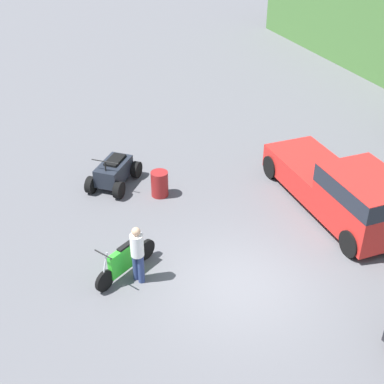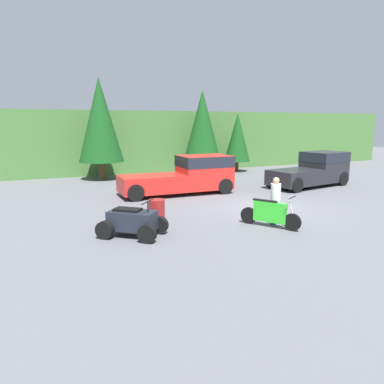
{
  "view_description": "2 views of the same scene",
  "coord_description": "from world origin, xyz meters",
  "px_view_note": "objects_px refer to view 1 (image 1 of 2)",
  "views": [
    {
      "loc": [
        9.44,
        -5.28,
        9.69
      ],
      "look_at": [
        -3.43,
        0.01,
        0.95
      ],
      "focal_mm": 50.0,
      "sensor_mm": 36.0,
      "label": 1
    },
    {
      "loc": [
        -9.43,
        -13.17,
        3.64
      ],
      "look_at": [
        -3.43,
        0.01,
        0.95
      ],
      "focal_mm": 35.0,
      "sensor_mm": 36.0,
      "label": 2
    }
  ],
  "objects_px": {
    "quad_atv": "(114,172)",
    "rider_person": "(137,252)",
    "steel_barrel": "(160,184)",
    "dirt_bike": "(126,260)",
    "pickup_truck_red": "(345,190)"
  },
  "relations": [
    {
      "from": "quad_atv",
      "to": "rider_person",
      "type": "height_order",
      "value": "rider_person"
    },
    {
      "from": "dirt_bike",
      "to": "rider_person",
      "type": "bearing_deg",
      "value": 90.43
    },
    {
      "from": "pickup_truck_red",
      "to": "dirt_bike",
      "type": "distance_m",
      "value": 7.07
    },
    {
      "from": "rider_person",
      "to": "steel_barrel",
      "type": "distance_m",
      "value": 4.32
    },
    {
      "from": "pickup_truck_red",
      "to": "dirt_bike",
      "type": "xyz_separation_m",
      "value": [
        0.03,
        -7.05,
        -0.54
      ]
    },
    {
      "from": "dirt_bike",
      "to": "rider_person",
      "type": "height_order",
      "value": "rider_person"
    },
    {
      "from": "pickup_truck_red",
      "to": "quad_atv",
      "type": "height_order",
      "value": "pickup_truck_red"
    },
    {
      "from": "rider_person",
      "to": "steel_barrel",
      "type": "height_order",
      "value": "rider_person"
    },
    {
      "from": "dirt_bike",
      "to": "quad_atv",
      "type": "relative_size",
      "value": 0.85
    },
    {
      "from": "dirt_bike",
      "to": "quad_atv",
      "type": "height_order",
      "value": "quad_atv"
    },
    {
      "from": "pickup_truck_red",
      "to": "quad_atv",
      "type": "distance_m",
      "value": 7.7
    },
    {
      "from": "pickup_truck_red",
      "to": "quad_atv",
      "type": "xyz_separation_m",
      "value": [
        -4.68,
        -6.09,
        -0.54
      ]
    },
    {
      "from": "pickup_truck_red",
      "to": "steel_barrel",
      "type": "bearing_deg",
      "value": -123.62
    },
    {
      "from": "dirt_bike",
      "to": "steel_barrel",
      "type": "relative_size",
      "value": 2.27
    },
    {
      "from": "quad_atv",
      "to": "steel_barrel",
      "type": "bearing_deg",
      "value": 84.99
    }
  ]
}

